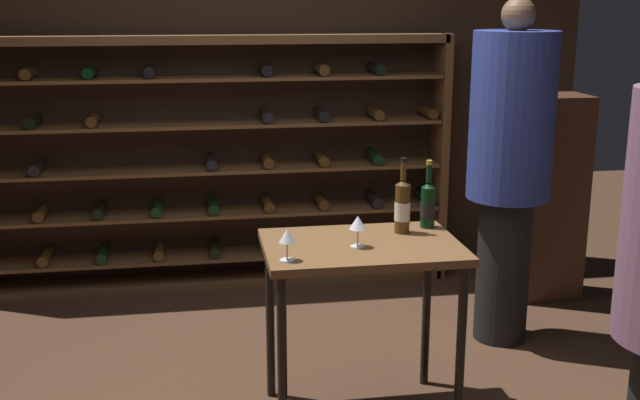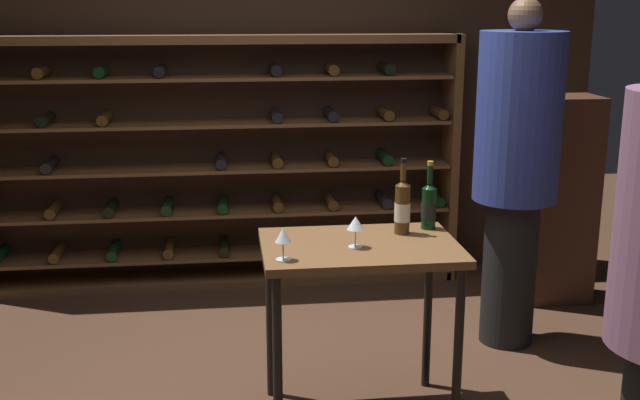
# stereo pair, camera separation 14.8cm
# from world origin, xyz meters

# --- Properties ---
(back_wall) EXTENTS (4.90, 0.10, 2.63)m
(back_wall) POSITION_xyz_m (0.00, 2.17, 1.31)
(back_wall) COLOR #3D2B1E
(back_wall) RESTS_ON ground
(wine_rack) EXTENTS (3.41, 0.32, 1.80)m
(wine_rack) POSITION_xyz_m (-0.32, 1.96, 0.89)
(wine_rack) COLOR brown
(wine_rack) RESTS_ON ground
(tasting_table) EXTENTS (0.94, 0.65, 0.91)m
(tasting_table) POSITION_xyz_m (0.33, -0.06, 0.79)
(tasting_table) COLOR brown
(tasting_table) RESTS_ON ground
(person_bystander_red_print) EXTENTS (0.49, 0.49, 2.05)m
(person_bystander_red_print) POSITION_xyz_m (1.38, 0.72, 1.14)
(person_bystander_red_print) COLOR black
(person_bystander_red_print) RESTS_ON ground
(display_cabinet) EXTENTS (0.44, 0.36, 1.42)m
(display_cabinet) POSITION_xyz_m (1.96, 1.38, 0.71)
(display_cabinet) COLOR #4C2D1E
(display_cabinet) RESTS_ON ground
(wine_bottle_amber_reserve) EXTENTS (0.08, 0.08, 0.38)m
(wine_bottle_amber_reserve) POSITION_xyz_m (0.56, 0.08, 1.04)
(wine_bottle_amber_reserve) COLOR #4C3314
(wine_bottle_amber_reserve) RESTS_ON tasting_table
(wine_bottle_green_slim) EXTENTS (0.08, 0.08, 0.35)m
(wine_bottle_green_slim) POSITION_xyz_m (0.71, 0.16, 1.03)
(wine_bottle_green_slim) COLOR black
(wine_bottle_green_slim) RESTS_ON tasting_table
(wine_glass_stemmed_left) EXTENTS (0.07, 0.07, 0.15)m
(wine_glass_stemmed_left) POSITION_xyz_m (-0.06, -0.25, 1.01)
(wine_glass_stemmed_left) COLOR silver
(wine_glass_stemmed_left) RESTS_ON tasting_table
(wine_glass_stemmed_right) EXTENTS (0.08, 0.08, 0.15)m
(wine_glass_stemmed_right) POSITION_xyz_m (0.29, -0.11, 1.02)
(wine_glass_stemmed_right) COLOR silver
(wine_glass_stemmed_right) RESTS_ON tasting_table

